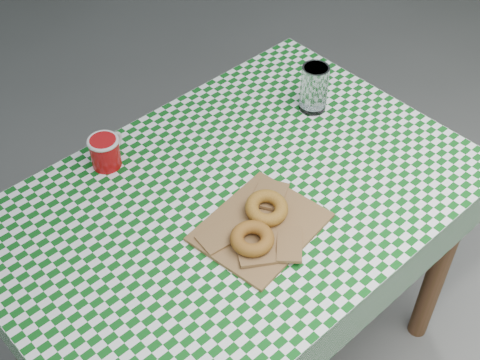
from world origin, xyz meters
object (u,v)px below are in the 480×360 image
Objects in this scene: paper_bag at (261,226)px; drinking_glass at (314,88)px; coffee_mug at (105,152)px; table at (236,291)px.

drinking_glass is at bearing 31.77° from paper_bag.
coffee_mug is (-0.16, 0.40, 0.03)m from paper_bag.
paper_bag is at bearing -102.65° from table.
paper_bag is 1.89× the size of coffee_mug.
coffee_mug is at bearing 111.82° from paper_bag.
coffee_mug reaches higher than paper_bag.
coffee_mug is (-0.18, 0.29, 0.42)m from table.
coffee_mug reaches higher than table.
paper_bag is 2.07× the size of drinking_glass.
drinking_glass is (0.37, 0.13, 0.45)m from table.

